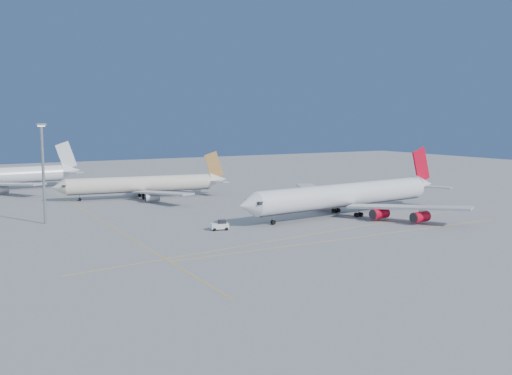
# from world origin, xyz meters

# --- Properties ---
(ground) EXTENTS (500.00, 500.00, 0.00)m
(ground) POSITION_xyz_m (0.00, 0.00, 0.00)
(ground) COLOR slate
(ground) RESTS_ON ground
(taxiway_lines) EXTENTS (118.86, 140.00, 0.02)m
(taxiway_lines) POSITION_xyz_m (-14.71, 6.34, 0.01)
(taxiway_lines) COLOR #E5AF0C
(taxiway_lines) RESTS_ON ground
(airliner_virgin) EXTENTS (73.10, 65.31, 18.03)m
(airliner_virgin) POSITION_xyz_m (22.74, 11.44, 5.44)
(airliner_virgin) COLOR white
(airliner_virgin) RESTS_ON ground
(airliner_etihad) EXTENTS (58.45, 53.50, 15.28)m
(airliner_etihad) POSITION_xyz_m (-15.98, 71.72, 4.65)
(airliner_etihad) COLOR beige
(airliner_etihad) RESTS_ON ground
(pushback_tug) EXTENTS (4.59, 3.33, 2.38)m
(pushback_tug) POSITION_xyz_m (-18.27, 8.95, 1.10)
(pushback_tug) COLOR white
(pushback_tug) RESTS_ON ground
(light_mast) EXTENTS (2.19, 2.19, 25.35)m
(light_mast) POSITION_xyz_m (-53.35, 38.05, 14.97)
(light_mast) COLOR gray
(light_mast) RESTS_ON ground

